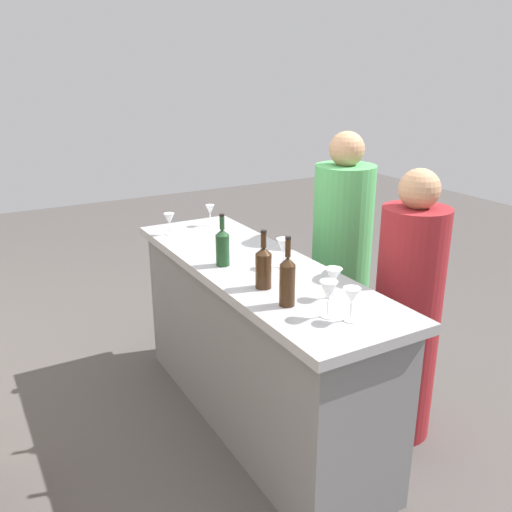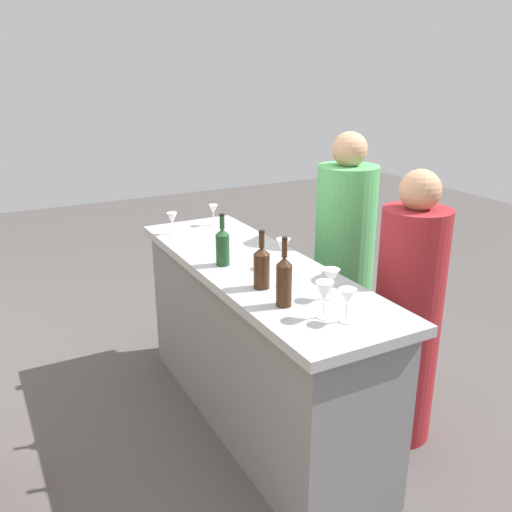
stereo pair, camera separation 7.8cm
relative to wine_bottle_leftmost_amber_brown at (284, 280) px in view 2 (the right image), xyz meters
name	(u,v)px [view 2 (the right image)]	position (x,y,z in m)	size (l,w,h in m)	color
ground_plane	(256,417)	(0.53, -0.14, -1.11)	(12.00, 12.00, 0.00)	#4C4744
bar_counter	(256,344)	(0.53, -0.14, -0.61)	(2.04, 0.63, 0.98)	slate
wine_bottle_leftmost_amber_brown	(284,280)	(0.00, 0.00, 0.00)	(0.07, 0.07, 0.32)	#331E0F
wine_bottle_second_left_amber_brown	(262,266)	(0.23, -0.01, -0.01)	(0.08, 0.08, 0.29)	#331E0F
wine_bottle_center_olive_green	(223,246)	(0.62, 0.02, -0.01)	(0.07, 0.07, 0.29)	#193D1E
wine_glass_near_left	(213,210)	(1.36, -0.26, -0.02)	(0.06, 0.06, 0.14)	white
wine_glass_near_center	(283,247)	(0.43, -0.25, -0.01)	(0.08, 0.08, 0.16)	white
wine_glass_near_right	(331,277)	(-0.03, -0.23, -0.02)	(0.08, 0.08, 0.15)	white
wine_glass_far_left	(347,298)	(-0.27, -0.15, -0.01)	(0.08, 0.08, 0.15)	white
wine_glass_far_center	(324,293)	(-0.19, -0.09, -0.01)	(0.08, 0.08, 0.16)	white
wine_glass_far_right	(172,219)	(1.30, 0.06, -0.03)	(0.07, 0.07, 0.14)	white
person_left_guest	(343,270)	(0.72, -0.89, -0.35)	(0.48, 0.48, 1.64)	#4CA559
person_center_guest	(407,321)	(0.04, -0.81, -0.40)	(0.39, 0.39, 1.53)	maroon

